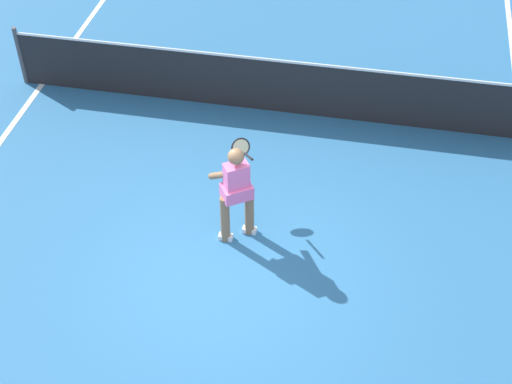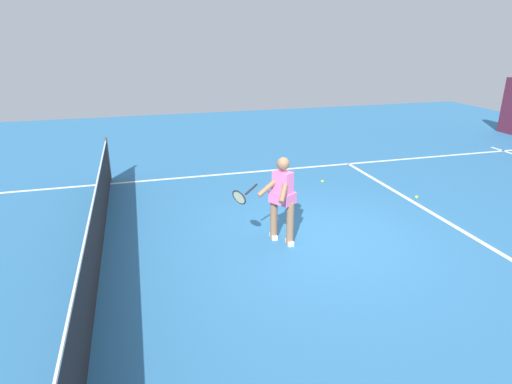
# 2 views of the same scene
# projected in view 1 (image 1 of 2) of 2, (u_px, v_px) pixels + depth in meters

# --- Properties ---
(ground_plane) EXTENTS (27.44, 27.44, 0.00)m
(ground_plane) POSITION_uv_depth(u_px,v_px,m) (221.00, 273.00, 10.10)
(ground_plane) COLOR teal
(court_net) EXTENTS (9.04, 0.08, 1.10)m
(court_net) POSITION_uv_depth(u_px,v_px,m) (272.00, 85.00, 12.54)
(court_net) COLOR #4C4C51
(court_net) RESTS_ON ground
(tennis_player) EXTENTS (0.69, 1.14, 1.55)m
(tennis_player) POSITION_uv_depth(u_px,v_px,m) (237.00, 189.00, 10.09)
(tennis_player) COLOR #8C6647
(tennis_player) RESTS_ON ground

